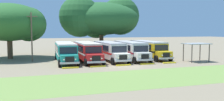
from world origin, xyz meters
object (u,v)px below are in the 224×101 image
at_px(parked_bus_slot_2, 109,50).
at_px(waiting_shelter, 196,45).
at_px(parked_bus_slot_0, 65,51).
at_px(parked_bus_slot_4, 148,49).
at_px(parked_bus_slot_1, 87,51).
at_px(utility_pole, 32,35).
at_px(parked_bus_slot_3, 130,49).
at_px(secondary_tree, 9,22).
at_px(broad_shade_tree, 101,18).

bearing_deg(parked_bus_slot_2, waiting_shelter, 63.12).
bearing_deg(parked_bus_slot_0, parked_bus_slot_4, 94.25).
relative_size(parked_bus_slot_1, utility_pole, 1.50).
bearing_deg(parked_bus_slot_2, parked_bus_slot_4, 93.91).
height_order(parked_bus_slot_3, utility_pole, utility_pole).
distance_m(utility_pole, waiting_shelter, 24.32).
height_order(parked_bus_slot_1, waiting_shelter, parked_bus_slot_1).
bearing_deg(waiting_shelter, parked_bus_slot_2, 154.32).
xyz_separation_m(secondary_tree, utility_pole, (3.55, -5.21, -2.06)).
bearing_deg(parked_bus_slot_2, utility_pole, -101.28).
xyz_separation_m(parked_bus_slot_2, utility_pole, (-11.34, 2.02, 2.29)).
xyz_separation_m(broad_shade_tree, waiting_shelter, (9.26, -18.90, -4.67)).
relative_size(parked_bus_slot_2, parked_bus_slot_4, 1.00).
height_order(parked_bus_slot_1, parked_bus_slot_4, same).
relative_size(parked_bus_slot_1, parked_bus_slot_2, 1.00).
bearing_deg(parked_bus_slot_3, broad_shade_tree, -174.06).
distance_m(parked_bus_slot_1, waiting_shelter, 16.25).
bearing_deg(parked_bus_slot_3, parked_bus_slot_1, -88.41).
distance_m(broad_shade_tree, secondary_tree, 18.39).
bearing_deg(parked_bus_slot_1, secondary_tree, -122.72).
bearing_deg(waiting_shelter, secondary_tree, 154.20).
relative_size(parked_bus_slot_2, waiting_shelter, 3.02).
bearing_deg(secondary_tree, broad_shade_tree, 19.23).
distance_m(parked_bus_slot_0, waiting_shelter, 19.30).
distance_m(parked_bus_slot_2, parked_bus_slot_3, 3.43).
bearing_deg(parked_bus_slot_1, broad_shade_tree, 156.08).
relative_size(utility_pole, waiting_shelter, 2.01).
xyz_separation_m(parked_bus_slot_0, parked_bus_slot_1, (3.15, -0.19, 0.00)).
xyz_separation_m(parked_bus_slot_3, waiting_shelter, (8.28, -5.50, 0.87)).
height_order(parked_bus_slot_3, parked_bus_slot_4, same).
bearing_deg(utility_pole, parked_bus_slot_2, -10.09).
distance_m(parked_bus_slot_1, broad_shade_tree, 15.68).
relative_size(parked_bus_slot_4, utility_pole, 1.50).
distance_m(parked_bus_slot_0, parked_bus_slot_1, 3.16).
xyz_separation_m(parked_bus_slot_0, utility_pole, (-4.64, 1.94, 2.29)).
xyz_separation_m(parked_bus_slot_1, parked_bus_slot_4, (10.59, 0.75, 0.00)).
xyz_separation_m(utility_pole, waiting_shelter, (23.05, -7.65, -1.42)).
distance_m(parked_bus_slot_1, parked_bus_slot_3, 6.98).
xyz_separation_m(parked_bus_slot_2, secondary_tree, (-14.88, 7.22, 4.35)).
height_order(parked_bus_slot_0, parked_bus_slot_1, same).
distance_m(parked_bus_slot_4, broad_shade_tree, 14.55).
height_order(parked_bus_slot_1, secondary_tree, secondary_tree).
bearing_deg(parked_bus_slot_3, secondary_tree, -110.15).
height_order(parked_bus_slot_4, broad_shade_tree, broad_shade_tree).
xyz_separation_m(parked_bus_slot_4, utility_pole, (-18.38, 1.39, 2.29)).
distance_m(parked_bus_slot_0, broad_shade_tree, 16.98).
xyz_separation_m(parked_bus_slot_0, parked_bus_slot_3, (10.13, -0.21, 0.00)).
distance_m(parked_bus_slot_0, secondary_tree, 11.70).
bearing_deg(parked_bus_slot_1, utility_pole, -105.10).
height_order(broad_shade_tree, utility_pole, broad_shade_tree).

